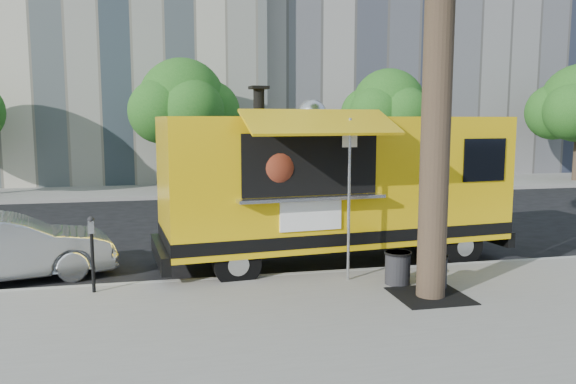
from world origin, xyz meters
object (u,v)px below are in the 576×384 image
far_tree_b (182,102)px  sign_post (349,190)px  food_truck (334,183)px  sedan (5,248)px  parking_meter (92,245)px  trash_bin_left (434,270)px  trash_bin_right (398,267)px  far_tree_c (388,106)px

far_tree_b → sign_post: size_ratio=1.83×
food_truck → sedan: bearing=173.7°
sign_post → food_truck: bearing=82.4°
far_tree_b → parking_meter: far_tree_b is taller
sign_post → trash_bin_left: bearing=-30.2°
food_truck → parking_meter: bearing=-168.2°
trash_bin_right → parking_meter: bearing=173.1°
far_tree_c → parking_meter: far_tree_c is taller
sign_post → trash_bin_left: 2.09m
parking_meter → trash_bin_left: parking_meter is taller
far_tree_c → trash_bin_left: 15.93m
food_truck → sign_post: bearing=-103.4°
parking_meter → trash_bin_right: bearing=-6.9°
trash_bin_left → sedan: bearing=161.6°
trash_bin_right → far_tree_c: bearing=68.6°
parking_meter → food_truck: 5.07m
sign_post → parking_meter: (-4.55, 0.20, -0.87)m
far_tree_c → trash_bin_right: bearing=-111.4°
food_truck → trash_bin_right: (0.57, -2.16, -1.30)m
food_truck → trash_bin_right: food_truck is taller
trash_bin_right → far_tree_b: bearing=102.8°
sign_post → sedan: size_ratio=0.75×
parking_meter → trash_bin_left: size_ratio=2.30×
sign_post → sedan: sign_post is taller
far_tree_c → food_truck: 13.86m
parking_meter → sign_post: bearing=-2.5°
parking_meter → trash_bin_left: (5.90, -0.98, -0.52)m
sedan → trash_bin_left: sedan is taller
far_tree_b → food_truck: (2.78, -12.54, -2.06)m
far_tree_c → parking_meter: (-11.00, -13.75, -2.74)m
trash_bin_left → far_tree_b: bearing=104.5°
far_tree_c → far_tree_b: bearing=178.1°
far_tree_b → sign_post: 14.61m
far_tree_b → sedan: (-3.80, -12.47, -3.17)m
food_truck → trash_bin_left: size_ratio=13.41×
far_tree_b → food_truck: size_ratio=0.71×
far_tree_c → sign_post: 15.48m
far_tree_b → trash_bin_right: size_ratio=9.24×
far_tree_c → parking_meter: size_ratio=3.90×
far_tree_c → sedan: (-12.80, -12.17, -3.06)m
trash_bin_left → trash_bin_right: size_ratio=0.98×
parking_meter → trash_bin_right: 5.41m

